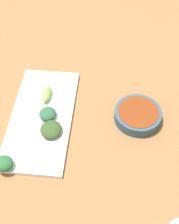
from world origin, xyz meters
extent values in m
cube|color=brown|center=(0.00, 0.00, 0.01)|extent=(2.10, 2.10, 0.02)
cylinder|color=#2F475B|center=(-0.15, -0.03, 0.04)|extent=(0.13, 0.13, 0.03)
cylinder|color=maroon|center=(-0.15, -0.03, 0.04)|extent=(0.11, 0.11, 0.02)
cube|color=white|center=(0.12, 0.00, 0.03)|extent=(0.17, 0.36, 0.01)
ellipsoid|color=#25562E|center=(0.18, 0.17, 0.05)|extent=(0.05, 0.05, 0.03)
ellipsoid|color=#2E451F|center=(0.08, 0.05, 0.04)|extent=(0.07, 0.07, 0.02)
ellipsoid|color=#285133|center=(0.10, 0.00, 0.04)|extent=(0.06, 0.06, 0.02)
ellipsoid|color=#71A248|center=(0.11, -0.07, 0.04)|extent=(0.03, 0.07, 0.02)
camera|label=1|loc=(-0.07, 0.50, 0.71)|focal=48.44mm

